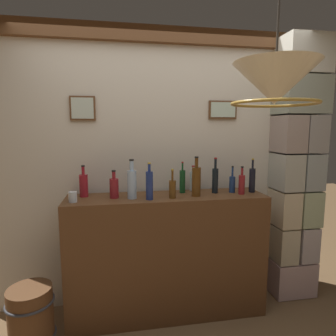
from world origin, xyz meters
The scene contains 18 objects.
panelled_rear_partition centered at (0.00, 1.10, 1.36)m, with size 3.20×0.15×2.56m.
stone_pillar centered at (1.29, 0.94, 1.27)m, with size 0.44×0.37×2.50m.
bar_shelf_unit centered at (0.00, 0.81, 0.54)m, with size 1.72×0.43×1.09m, color brown.
liquor_bottle_gin centered at (-0.30, 0.76, 1.22)m, with size 0.08×0.08×0.33m.
liquor_bottle_vodka centered at (0.66, 0.76, 1.18)m, with size 0.06×0.06×0.25m.
liquor_bottle_mezcal centered at (0.61, 0.84, 1.17)m, with size 0.05×0.05×0.24m.
liquor_bottle_bourbon centered at (0.79, 0.81, 1.21)m, with size 0.06×0.06×0.31m.
liquor_bottle_port centered at (0.25, 0.75, 1.22)m, with size 0.08×0.08×0.34m.
liquor_bottle_tequila centered at (0.16, 0.90, 1.20)m, with size 0.05×0.05×0.28m.
liquor_bottle_vermouth centered at (0.28, 0.97, 1.18)m, with size 0.06×0.06×0.24m.
liquor_bottle_whiskey centered at (-0.70, 0.90, 1.19)m, with size 0.07×0.07×0.27m.
liquor_bottle_brandy centered at (0.45, 0.84, 1.21)m, with size 0.05×0.05×0.32m.
liquor_bottle_scotch centered at (0.03, 0.71, 1.17)m, with size 0.06×0.06×0.25m.
liquor_bottle_sherry centered at (-0.45, 0.81, 1.18)m, with size 0.08×0.08×0.23m.
liquor_bottle_amaro centered at (-0.16, 0.70, 1.21)m, with size 0.06×0.06×0.31m.
glass_tumbler_rocks centered at (-0.77, 0.72, 1.13)m, with size 0.07×0.07×0.08m.
pendant_lamp centered at (0.39, -0.19, 1.89)m, with size 0.44×0.44×0.53m.
wooden_barrel centered at (-1.09, 0.54, 0.25)m, with size 0.35×0.35×0.49m.
Camera 1 is at (-0.41, -1.60, 1.67)m, focal length 30.80 mm.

